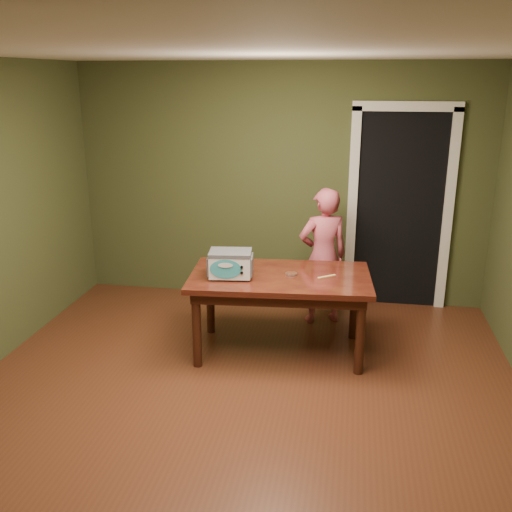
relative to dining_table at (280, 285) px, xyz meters
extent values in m
plane|color=#552A18|center=(-0.20, -1.11, -0.65)|extent=(5.00, 5.00, 0.00)
cube|color=#3F4625|center=(-0.20, 1.39, 0.65)|extent=(4.50, 0.02, 2.60)
cube|color=white|center=(-0.20, -1.11, 1.95)|extent=(4.50, 5.00, 0.02)
cube|color=black|center=(1.10, 1.69, 0.40)|extent=(0.90, 0.60, 2.10)
cube|color=black|center=(1.10, 1.38, 0.40)|extent=(0.90, 0.02, 2.10)
cube|color=white|center=(0.60, 1.36, 0.40)|extent=(0.10, 0.06, 2.20)
cube|color=white|center=(1.60, 1.36, 0.40)|extent=(0.10, 0.06, 2.20)
cube|color=white|center=(1.10, 1.36, 1.50)|extent=(1.10, 0.06, 0.10)
cube|color=black|center=(0.00, 0.00, 0.07)|extent=(1.66, 1.02, 0.05)
cube|color=#32160C|center=(0.00, 0.00, 0.00)|extent=(1.53, 0.89, 0.10)
cylinder|color=#32160C|center=(-0.67, -0.40, -0.30)|extent=(0.08, 0.08, 0.70)
cylinder|color=#32160C|center=(-0.72, 0.30, -0.30)|extent=(0.08, 0.08, 0.70)
cylinder|color=#32160C|center=(0.72, -0.30, -0.30)|extent=(0.08, 0.08, 0.70)
cylinder|color=#32160C|center=(0.67, 0.40, -0.30)|extent=(0.08, 0.08, 0.70)
cylinder|color=#4C4F54|center=(-0.56, -0.24, 0.11)|extent=(0.02, 0.02, 0.02)
cylinder|color=#4C4F54|center=(-0.58, -0.05, 0.11)|extent=(0.02, 0.02, 0.02)
cylinder|color=#4C4F54|center=(-0.26, -0.21, 0.11)|extent=(0.02, 0.02, 0.02)
cylinder|color=#4C4F54|center=(-0.29, -0.01, 0.11)|extent=(0.02, 0.02, 0.02)
cube|color=silver|center=(-0.42, -0.13, 0.22)|extent=(0.39, 0.30, 0.20)
cube|color=#4C4F54|center=(-0.42, -0.13, 0.32)|extent=(0.39, 0.30, 0.03)
cube|color=#4C4F54|center=(-0.61, -0.15, 0.22)|extent=(0.04, 0.23, 0.16)
cube|color=#4C4F54|center=(-0.24, -0.10, 0.22)|extent=(0.04, 0.23, 0.16)
ellipsoid|color=teal|center=(-0.44, -0.26, 0.22)|extent=(0.27, 0.04, 0.17)
cylinder|color=black|center=(-0.30, -0.25, 0.24)|extent=(0.03, 0.02, 0.02)
cylinder|color=black|center=(-0.30, -0.25, 0.19)|extent=(0.02, 0.01, 0.02)
cylinder|color=silver|center=(0.10, 0.01, 0.11)|extent=(0.10, 0.10, 0.02)
cylinder|color=#50291A|center=(0.10, 0.01, 0.12)|extent=(0.09, 0.09, 0.01)
cube|color=#EBBB66|center=(0.41, 0.02, 0.10)|extent=(0.16, 0.13, 0.01)
imported|color=#BF4E5F|center=(0.34, 0.77, 0.05)|extent=(0.60, 0.51, 1.40)
camera|label=1|loc=(0.60, -4.76, 1.80)|focal=40.00mm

